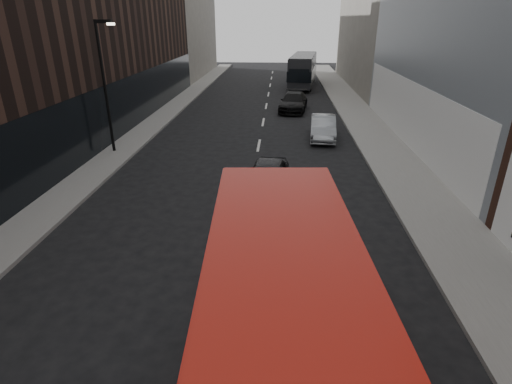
% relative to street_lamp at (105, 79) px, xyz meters
% --- Properties ---
extents(sidewalk_right, '(3.00, 80.00, 0.15)m').
position_rel_street_lamp_xyz_m(sidewalk_right, '(15.72, 7.00, -4.11)').
color(sidewalk_right, slate).
rests_on(sidewalk_right, ground).
extents(sidewalk_left, '(2.00, 80.00, 0.15)m').
position_rel_street_lamp_xyz_m(sidewalk_left, '(0.22, 7.00, -4.11)').
color(sidewalk_left, slate).
rests_on(sidewalk_left, ground).
extents(building_left_mid, '(5.00, 24.00, 14.00)m').
position_rel_street_lamp_xyz_m(building_left_mid, '(-3.28, 12.00, 2.82)').
color(building_left_mid, black).
rests_on(building_left_mid, ground).
extents(building_left_far, '(5.00, 20.00, 13.00)m').
position_rel_street_lamp_xyz_m(building_left_far, '(-3.28, 34.00, 2.32)').
color(building_left_far, '#67635B').
rests_on(building_left_far, ground).
extents(street_lamp, '(1.06, 0.22, 7.00)m').
position_rel_street_lamp_xyz_m(street_lamp, '(0.00, 0.00, 0.00)').
color(street_lamp, black).
rests_on(street_lamp, sidewalk_left).
extents(grey_bus, '(3.81, 10.90, 3.46)m').
position_rel_street_lamp_xyz_m(grey_bus, '(11.93, 25.45, -2.33)').
color(grey_bus, black).
rests_on(grey_bus, ground).
extents(car_a, '(2.26, 4.66, 1.53)m').
position_rel_street_lamp_xyz_m(car_a, '(8.98, -5.52, -3.41)').
color(car_a, black).
rests_on(car_a, ground).
extents(car_b, '(1.88, 4.56, 1.47)m').
position_rel_street_lamp_xyz_m(car_b, '(12.27, 3.80, -3.45)').
color(car_b, gray).
rests_on(car_b, ground).
extents(car_c, '(2.72, 5.41, 1.51)m').
position_rel_street_lamp_xyz_m(car_c, '(10.58, 12.19, -3.43)').
color(car_c, black).
rests_on(car_c, ground).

